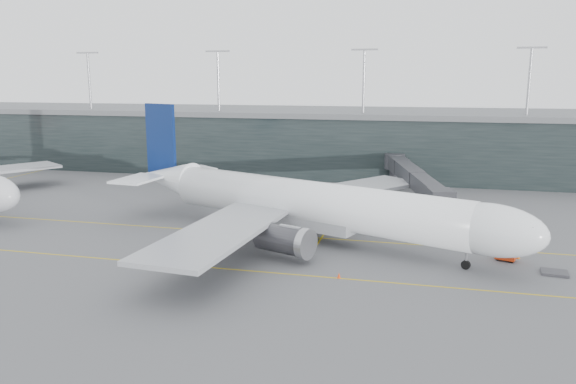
# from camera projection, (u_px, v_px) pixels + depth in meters

# --- Properties ---
(ground) EXTENTS (320.00, 320.00, 0.00)m
(ground) POSITION_uv_depth(u_px,v_px,m) (294.00, 229.00, 86.91)
(ground) COLOR #545358
(ground) RESTS_ON ground
(taxiline_a) EXTENTS (160.00, 0.25, 0.02)m
(taxiline_a) POSITION_uv_depth(u_px,v_px,m) (288.00, 236.00, 83.10)
(taxiline_a) COLOR gold
(taxiline_a) RESTS_ON ground
(taxiline_b) EXTENTS (160.00, 0.25, 0.02)m
(taxiline_b) POSITION_uv_depth(u_px,v_px,m) (257.00, 271.00, 67.87)
(taxiline_b) COLOR gold
(taxiline_b) RESTS_ON ground
(taxiline_lead_main) EXTENTS (0.25, 60.00, 0.02)m
(taxiline_lead_main) POSITION_uv_depth(u_px,v_px,m) (344.00, 203.00, 104.79)
(taxiline_lead_main) COLOR gold
(taxiline_lead_main) RESTS_ON ground
(terminal) EXTENTS (240.00, 36.00, 29.00)m
(terminal) POSITION_uv_depth(u_px,v_px,m) (347.00, 140.00, 140.59)
(terminal) COLOR black
(terminal) RESTS_ON ground
(main_aircraft) EXTENTS (64.19, 59.30, 18.71)m
(main_aircraft) POSITION_uv_depth(u_px,v_px,m) (308.00, 204.00, 80.51)
(main_aircraft) COLOR white
(main_aircraft) RESTS_ON ground
(jet_bridge) EXTENTS (13.76, 45.62, 7.03)m
(jet_bridge) POSITION_uv_depth(u_px,v_px,m) (415.00, 173.00, 106.21)
(jet_bridge) COLOR #2B2C31
(jet_bridge) RESTS_ON ground
(gse_cart) EXTENTS (2.78, 2.26, 1.63)m
(gse_cart) POSITION_uv_depth(u_px,v_px,m) (506.00, 254.00, 71.72)
(gse_cart) COLOR #A6280B
(gse_cart) RESTS_ON ground
(baggage_dolly) EXTENTS (3.25, 2.72, 0.30)m
(baggage_dolly) POSITION_uv_depth(u_px,v_px,m) (554.00, 273.00, 66.97)
(baggage_dolly) COLOR #333237
(baggage_dolly) RESTS_ON ground
(uld_a) EXTENTS (2.00, 1.63, 1.75)m
(uld_a) POSITION_uv_depth(u_px,v_px,m) (270.00, 208.00, 96.64)
(uld_a) COLOR #36363B
(uld_a) RESTS_ON ground
(uld_b) EXTENTS (2.65, 2.42, 1.96)m
(uld_b) POSITION_uv_depth(u_px,v_px,m) (300.00, 207.00, 96.87)
(uld_b) COLOR #36363B
(uld_b) RESTS_ON ground
(uld_c) EXTENTS (2.48, 2.14, 1.98)m
(uld_c) POSITION_uv_depth(u_px,v_px,m) (310.00, 208.00, 96.54)
(uld_c) COLOR #36363B
(uld_c) RESTS_ON ground
(cone_nose) EXTENTS (0.43, 0.43, 0.69)m
(cone_nose) POSITION_uv_depth(u_px,v_px,m) (519.00, 256.00, 72.62)
(cone_nose) COLOR orange
(cone_nose) RESTS_ON ground
(cone_wing_stbd) EXTENTS (0.42, 0.42, 0.67)m
(cone_wing_stbd) POSITION_uv_depth(u_px,v_px,m) (339.00, 275.00, 65.55)
(cone_wing_stbd) COLOR #F83E0D
(cone_wing_stbd) RESTS_ON ground
(cone_wing_port) EXTENTS (0.39, 0.39, 0.62)m
(cone_wing_port) POSITION_uv_depth(u_px,v_px,m) (347.00, 213.00, 95.77)
(cone_wing_port) COLOR #F0400D
(cone_wing_port) RESTS_ON ground
(cone_tail) EXTENTS (0.49, 0.49, 0.79)m
(cone_tail) POSITION_uv_depth(u_px,v_px,m) (201.00, 244.00, 77.95)
(cone_tail) COLOR red
(cone_tail) RESTS_ON ground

